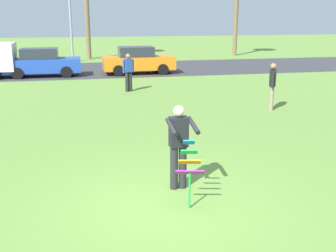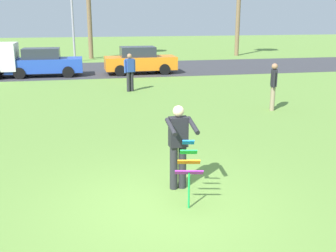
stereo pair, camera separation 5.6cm
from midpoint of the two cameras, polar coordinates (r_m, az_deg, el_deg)
ground_plane at (r=7.75m, az=-0.31°, el=-10.97°), size 120.00×120.00×0.00m
road_strip at (r=26.92m, az=-8.80°, el=7.84°), size 120.00×8.00×0.01m
person_kite_flyer at (r=8.09m, az=1.68°, el=-2.55°), size 0.57×0.67×1.73m
kite_held at (r=7.48m, az=3.15°, el=-5.36°), size 0.53×0.69×1.17m
parked_car_blue at (r=24.51m, az=-16.88°, el=8.45°), size 4.21×1.85×1.60m
parked_car_orange at (r=24.64m, az=-3.90°, el=9.10°), size 4.22×1.88×1.60m
streetlight_pole at (r=31.71m, az=-13.25°, el=15.97°), size 0.24×1.65×7.00m
person_walker_near at (r=15.50m, az=14.64°, el=5.55°), size 0.34×0.53×1.73m
person_walker_far at (r=18.85m, az=-5.28°, el=7.65°), size 0.54×0.34×1.73m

